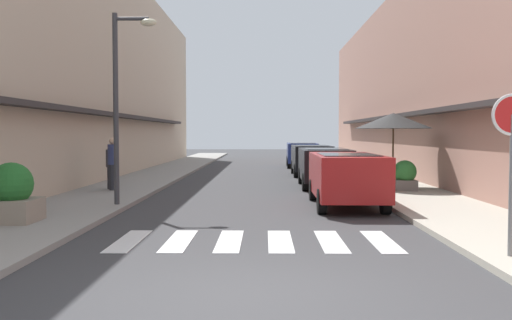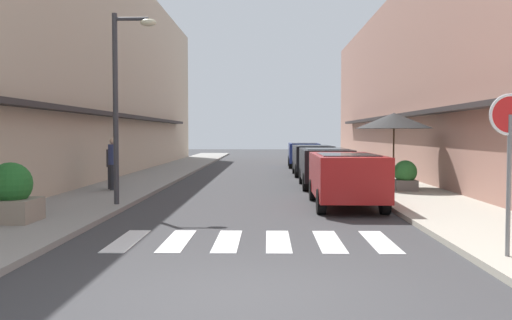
% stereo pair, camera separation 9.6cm
% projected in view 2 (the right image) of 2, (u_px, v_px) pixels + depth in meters
% --- Properties ---
extents(ground_plane, '(96.55, 96.55, 0.00)m').
position_uv_depth(ground_plane, '(261.00, 180.00, 24.51)').
color(ground_plane, '#38383A').
extents(sidewalk_left, '(2.82, 61.44, 0.12)m').
position_uv_depth(sidewalk_left, '(150.00, 178.00, 24.61)').
color(sidewalk_left, gray).
rests_on(sidewalk_left, ground_plane).
extents(sidewalk_right, '(2.82, 61.44, 0.12)m').
position_uv_depth(sidewalk_right, '(374.00, 179.00, 24.41)').
color(sidewalk_right, '#ADA899').
rests_on(sidewalk_right, ground_plane).
extents(building_row_left, '(5.50, 41.50, 9.91)m').
position_uv_depth(building_row_left, '(70.00, 70.00, 25.66)').
color(building_row_left, '#C6B299').
rests_on(building_row_left, ground_plane).
extents(building_row_right, '(5.50, 41.50, 8.78)m').
position_uv_depth(building_row_right, '(456.00, 81.00, 25.32)').
color(building_row_right, '#A87A6B').
rests_on(building_row_right, ground_plane).
extents(crosswalk, '(5.20, 2.20, 0.01)m').
position_uv_depth(crosswalk, '(253.00, 241.00, 10.52)').
color(crosswalk, silver).
rests_on(crosswalk, ground_plane).
extents(parked_car_near, '(1.85, 4.43, 1.47)m').
position_uv_depth(parked_car_near, '(346.00, 174.00, 15.41)').
color(parked_car_near, maroon).
rests_on(parked_car_near, ground_plane).
extents(parked_car_mid, '(1.86, 4.37, 1.47)m').
position_uv_depth(parked_car_mid, '(325.00, 163.00, 21.03)').
color(parked_car_mid, black).
rests_on(parked_car_mid, ground_plane).
extents(parked_car_far, '(1.82, 4.05, 1.47)m').
position_uv_depth(parked_car_far, '(312.00, 157.00, 26.95)').
color(parked_car_far, black).
rests_on(parked_car_far, ground_plane).
extents(parked_car_distant, '(1.88, 4.28, 1.47)m').
position_uv_depth(parked_car_distant, '(303.00, 152.00, 33.67)').
color(parked_car_distant, navy).
rests_on(parked_car_distant, ground_plane).
extents(round_street_sign, '(0.65, 0.07, 2.52)m').
position_uv_depth(round_street_sign, '(510.00, 132.00, 8.61)').
color(round_street_sign, slate).
rests_on(round_street_sign, sidewalk_right).
extents(street_lamp, '(1.19, 0.28, 5.11)m').
position_uv_depth(street_lamp, '(123.00, 87.00, 14.99)').
color(street_lamp, '#38383D').
rests_on(street_lamp, sidewalk_left).
extents(cafe_umbrella, '(2.69, 2.69, 2.63)m').
position_uv_depth(cafe_umbrella, '(394.00, 121.00, 19.69)').
color(cafe_umbrella, '#262626').
rests_on(cafe_umbrella, sidewalk_right).
extents(planter_corner, '(1.08, 1.08, 1.29)m').
position_uv_depth(planter_corner, '(11.00, 195.00, 12.09)').
color(planter_corner, gray).
rests_on(planter_corner, sidewalk_left).
extents(planter_midblock, '(0.77, 0.77, 1.01)m').
position_uv_depth(planter_midblock, '(405.00, 176.00, 18.75)').
color(planter_midblock, slate).
rests_on(planter_midblock, sidewalk_right).
extents(pedestrian_walking_near, '(0.34, 0.34, 1.77)m').
position_uv_depth(pedestrian_walking_near, '(113.00, 162.00, 18.87)').
color(pedestrian_walking_near, '#282B33').
rests_on(pedestrian_walking_near, sidewalk_left).
extents(pedestrian_walking_far, '(0.34, 0.34, 1.57)m').
position_uv_depth(pedestrian_walking_far, '(112.00, 165.00, 19.24)').
color(pedestrian_walking_far, '#282B33').
rests_on(pedestrian_walking_far, sidewalk_left).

